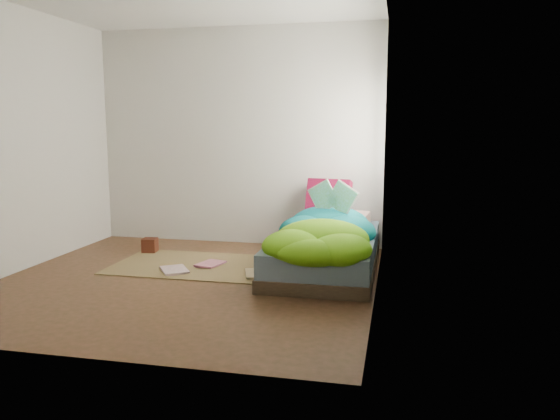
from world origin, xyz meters
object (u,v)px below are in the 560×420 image
object	(u,v)px
wooden_box	(150,245)
floor_book_b	(202,263)
pillow_magenta	(328,201)
bed	(326,252)
floor_book_a	(162,271)
open_book	(333,188)

from	to	relation	value
wooden_box	floor_book_b	xyz separation A→B (m)	(0.77, -0.41, -0.06)
pillow_magenta	wooden_box	distance (m)	2.09
bed	floor_book_a	world-z (taller)	bed
bed	pillow_magenta	xyz separation A→B (m)	(-0.07, 0.74, 0.42)
open_book	floor_book_b	bearing A→B (deg)	-150.54
bed	wooden_box	world-z (taller)	bed
floor_book_a	bed	bearing A→B (deg)	-15.41
bed	open_book	world-z (taller)	open_book
bed	floor_book_a	distance (m)	1.64
floor_book_a	floor_book_b	size ratio (longest dim) A/B	1.10
pillow_magenta	open_book	world-z (taller)	open_book
bed	pillow_magenta	world-z (taller)	pillow_magenta
floor_book_a	floor_book_b	distance (m)	0.47
floor_book_a	floor_book_b	world-z (taller)	floor_book_b
pillow_magenta	floor_book_a	xyz separation A→B (m)	(-1.47, -1.28, -0.56)
bed	floor_book_b	xyz separation A→B (m)	(-1.28, -0.15, -0.14)
wooden_box	floor_book_b	distance (m)	0.88
wooden_box	floor_book_b	bearing A→B (deg)	-28.02
pillow_magenta	open_book	bearing A→B (deg)	-70.52
pillow_magenta	bed	bearing A→B (deg)	-75.87
pillow_magenta	floor_book_a	bearing A→B (deg)	-130.46
bed	open_book	distance (m)	0.66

